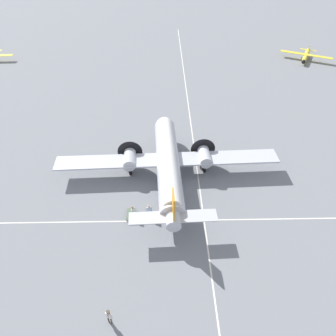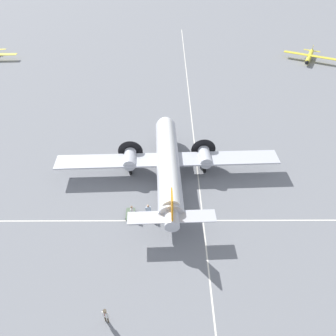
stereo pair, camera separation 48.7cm
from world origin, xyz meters
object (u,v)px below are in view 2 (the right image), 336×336
ramp_agent (132,210)px  suitcase_upright_spare (146,215)px  suitcase_near_door (139,215)px  airliner_main (168,160)px  baggage_cart (130,214)px  crew_foreground (105,315)px  passenger_boarding (148,209)px  light_aircraft_distant (309,57)px

ramp_agent → suitcase_upright_spare: (-0.00, 1.47, -0.72)m
suitcase_near_door → airliner_main: bearing=154.4°
airliner_main → suitcase_upright_spare: (6.73, -2.49, -2.34)m
baggage_cart → ramp_agent: bearing=-114.9°
ramp_agent → suitcase_upright_spare: ramp_agent is taller
ramp_agent → suitcase_near_door: 1.04m
crew_foreground → baggage_cart: size_ratio=1.01×
suitcase_near_door → crew_foreground: bearing=-9.4°
crew_foreground → suitcase_upright_spare: bearing=-80.9°
crew_foreground → suitcase_upright_spare: (-11.69, 2.67, -0.86)m
passenger_boarding → ramp_agent: passenger_boarding is taller
crew_foreground → passenger_boarding: size_ratio=1.03×
airliner_main → suitcase_upright_spare: 7.55m
suitcase_upright_spare → light_aircraft_distant: size_ratio=0.06×
suitcase_upright_spare → passenger_boarding: bearing=98.2°
suitcase_near_door → suitcase_upright_spare: size_ratio=0.95×
passenger_boarding → light_aircraft_distant: 55.46m
airliner_main → passenger_boarding: (6.69, -2.18, -1.54)m
passenger_boarding → suitcase_upright_spare: size_ratio=2.87×
passenger_boarding → suitcase_upright_spare: bearing=178.4°
suitcase_near_door → suitcase_upright_spare: 0.73m
passenger_boarding → ramp_agent: 1.79m
passenger_boarding → crew_foreground: bearing=-114.0°
suitcase_near_door → light_aircraft_distant: light_aircraft_distant is taller
airliner_main → suitcase_near_door: airliner_main is taller
passenger_boarding → light_aircraft_distant: bearing=44.0°
airliner_main → baggage_cart: bearing=145.5°
crew_foreground → passenger_boarding: bearing=-82.3°
ramp_agent → airliner_main: bearing=-7.7°
ramp_agent → suitcase_upright_spare: size_ratio=2.65×
light_aircraft_distant → suitcase_upright_spare: bearing=-9.8°
ramp_agent → baggage_cart: ramp_agent is taller
crew_foreground → ramp_agent: (-11.69, 1.20, -0.15)m
passenger_boarding → ramp_agent: bearing=171.7°
passenger_boarding → light_aircraft_distant: light_aircraft_distant is taller
suitcase_upright_spare → crew_foreground: bearing=-12.9°
suitcase_near_door → light_aircraft_distant: bearing=142.9°
suitcase_near_door → suitcase_upright_spare: bearing=88.8°
suitcase_near_door → baggage_cart: (-0.09, -0.98, -0.01)m
airliner_main → light_aircraft_distant: airliner_main is taller
suitcase_upright_spare → baggage_cart: 1.71m
crew_foreground → ramp_agent: bearing=-73.9°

